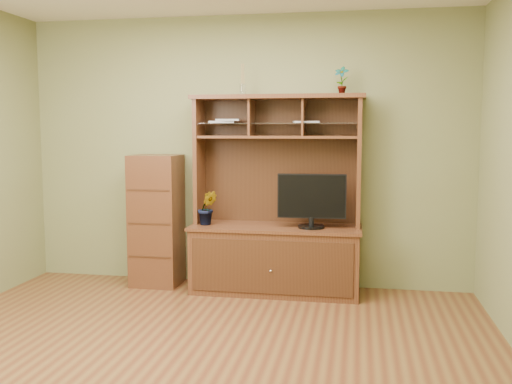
# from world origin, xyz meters

# --- Properties ---
(room) EXTENTS (4.54, 4.04, 2.74)m
(room) POSITION_xyz_m (0.00, 0.00, 1.35)
(room) COLOR #582E19
(room) RESTS_ON ground
(media_hutch) EXTENTS (1.66, 0.61, 1.90)m
(media_hutch) POSITION_xyz_m (0.36, 1.73, 0.52)
(media_hutch) COLOR #401F12
(media_hutch) RESTS_ON room
(monitor) EXTENTS (0.65, 0.25, 0.51)m
(monitor) POSITION_xyz_m (0.70, 1.65, 0.92)
(monitor) COLOR black
(monitor) RESTS_ON media_hutch
(orchid_plant) EXTENTS (0.22, 0.19, 0.33)m
(orchid_plant) POSITION_xyz_m (-0.30, 1.65, 0.82)
(orchid_plant) COLOR #24591E
(orchid_plant) RESTS_ON media_hutch
(top_plant) EXTENTS (0.16, 0.13, 0.26)m
(top_plant) POSITION_xyz_m (0.96, 1.80, 2.03)
(top_plant) COLOR #346122
(top_plant) RESTS_ON media_hutch
(reed_diffuser) EXTENTS (0.06, 0.06, 0.30)m
(reed_diffuser) POSITION_xyz_m (0.02, 1.80, 2.02)
(reed_diffuser) COLOR silver
(reed_diffuser) RESTS_ON media_hutch
(magazines) EXTENTS (1.10, 0.24, 0.04)m
(magazines) POSITION_xyz_m (0.09, 1.81, 1.65)
(magazines) COLOR #B9B9BE
(magazines) RESTS_ON media_hutch
(side_cabinet) EXTENTS (0.47, 0.43, 1.32)m
(side_cabinet) POSITION_xyz_m (-0.87, 1.77, 0.66)
(side_cabinet) COLOR #401F12
(side_cabinet) RESTS_ON room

